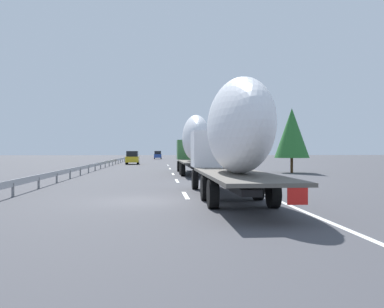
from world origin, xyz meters
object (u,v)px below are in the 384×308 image
Objects in this scene: truck_trailing at (233,136)px; car_blue_sedan at (158,155)px; road_sign at (208,148)px; truck_lead at (195,143)px; car_yellow_coupe at (132,158)px.

truck_trailing is 85.95m from car_blue_sedan.
car_blue_sedan is at bearing 7.39° from road_sign.
truck_lead is 28.87m from car_yellow_coupe.
car_blue_sedan is at bearing 2.25° from truck_trailing.
road_sign is (35.92, -3.10, -0.35)m from truck_trailing.
truck_lead is 3.34× the size of car_yellow_coupe.
truck_trailing is 3.46× the size of car_blue_sedan.
truck_trailing reaches higher than car_yellow_coupe.
road_sign is (-10.92, -10.13, 1.35)m from car_yellow_coupe.
truck_trailing is 4.18× the size of road_sign.
car_yellow_coupe is at bearing 42.87° from road_sign.
truck_lead is at bearing -165.87° from car_yellow_coupe.
truck_trailing is 47.40m from car_yellow_coupe.
truck_trailing is (-18.89, 0.00, -0.07)m from truck_lead.
road_sign is at bearing -137.13° from car_yellow_coupe.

